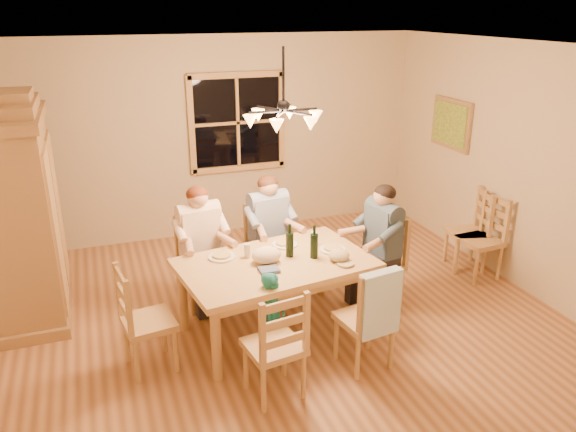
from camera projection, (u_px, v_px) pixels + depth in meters
name	position (u px, v px, depth m)	size (l,w,h in m)	color
floor	(284.00, 313.00, 5.90)	(5.50, 5.50, 0.00)	brown
ceiling	(283.00, 46.00, 4.95)	(5.50, 5.00, 0.02)	white
wall_back	(223.00, 138.00, 7.62)	(5.50, 0.02, 2.70)	#C8B88D
wall_right	(515.00, 166.00, 6.29)	(0.02, 5.00, 2.70)	#C8B88D
window	(237.00, 123.00, 7.59)	(1.30, 0.06, 1.30)	black
painting	(451.00, 124.00, 7.25)	(0.06, 0.78, 0.64)	olive
chandelier	(283.00, 116.00, 5.17)	(0.77, 0.68, 0.71)	black
armoire	(24.00, 217.00, 5.58)	(0.66, 1.40, 2.30)	olive
dining_table	(276.00, 271.00, 5.35)	(1.93, 1.34, 0.76)	tan
chair_far_left	(203.00, 279.00, 5.98)	(0.50, 0.48, 0.99)	#AE8A4C
chair_far_right	(269.00, 264.00, 6.33)	(0.50, 0.48, 0.99)	#AE8A4C
chair_near_left	(274.00, 362.00, 4.58)	(0.50, 0.48, 0.99)	#AE8A4C
chair_near_right	(364.00, 334.00, 4.98)	(0.50, 0.48, 0.99)	#AE8A4C
chair_end_left	(150.00, 337.00, 4.93)	(0.48, 0.50, 0.99)	#AE8A4C
chair_end_right	(379.00, 277.00, 6.03)	(0.48, 0.50, 0.99)	#AE8A4C
adult_woman	(200.00, 232.00, 5.79)	(0.44, 0.47, 0.87)	beige
adult_plaid_man	(269.00, 219.00, 6.14)	(0.44, 0.47, 0.87)	#2F4F82
adult_slate_man	(382.00, 230.00, 5.84)	(0.47, 0.44, 0.87)	#3C4E60
towel	(379.00, 304.00, 4.68)	(0.38, 0.10, 0.58)	#B5DAF6
wine_bottle_a	(290.00, 240.00, 5.37)	(0.08, 0.08, 0.33)	black
wine_bottle_b	(314.00, 242.00, 5.34)	(0.08, 0.08, 0.33)	black
plate_woman	(222.00, 257.00, 5.39)	(0.26, 0.26, 0.02)	white
plate_plaid	(285.00, 244.00, 5.67)	(0.26, 0.26, 0.02)	white
plate_slate	(332.00, 249.00, 5.56)	(0.26, 0.26, 0.02)	white
wine_glass_a	(247.00, 251.00, 5.38)	(0.06, 0.06, 0.14)	silver
wine_glass_b	(314.00, 239.00, 5.66)	(0.06, 0.06, 0.14)	silver
cap	(339.00, 255.00, 5.32)	(0.20, 0.20, 0.11)	tan
napkin	(269.00, 270.00, 5.11)	(0.18, 0.14, 0.03)	#4D5D8D
cloth_bundle	(266.00, 255.00, 5.27)	(0.28, 0.22, 0.15)	beige
child	(273.00, 319.00, 4.96)	(0.32, 0.21, 0.88)	#1B777A
chair_spare_front	(478.00, 253.00, 6.62)	(0.45, 0.46, 0.99)	#AE8A4C
chair_spare_back	(465.00, 245.00, 6.83)	(0.52, 0.53, 0.99)	#AE8A4C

